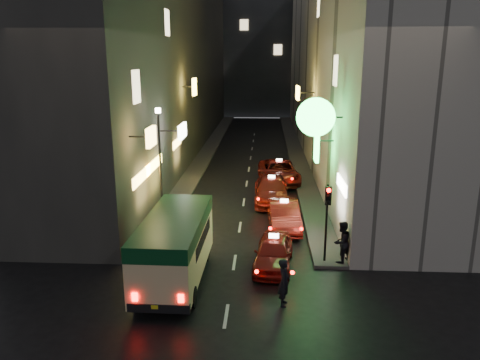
% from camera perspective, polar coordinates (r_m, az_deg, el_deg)
% --- Properties ---
extents(building_left, '(7.46, 52.00, 18.00)m').
position_cam_1_polar(building_left, '(45.68, -8.92, 14.69)').
color(building_left, '#393734').
rests_on(building_left, ground).
extents(building_right, '(8.22, 52.00, 18.00)m').
position_cam_1_polar(building_right, '(45.23, 12.02, 14.56)').
color(building_right, '#A6A198').
rests_on(building_right, ground).
extents(building_far, '(30.00, 10.00, 22.00)m').
position_cam_1_polar(building_far, '(76.78, 2.23, 16.28)').
color(building_far, '#36363B').
rests_on(building_far, ground).
extents(sidewalk_left, '(1.50, 52.00, 0.15)m').
position_cam_1_polar(sidewalk_left, '(45.93, -3.89, 3.63)').
color(sidewalk_left, '#413E3C').
rests_on(sidewalk_left, ground).
extents(sidewalk_right, '(1.50, 52.00, 0.15)m').
position_cam_1_polar(sidewalk_right, '(45.69, 6.77, 3.50)').
color(sidewalk_right, '#413E3C').
rests_on(sidewalk_right, ground).
extents(minibus, '(2.33, 6.43, 2.75)m').
position_cam_1_polar(minibus, '(19.08, -7.95, -7.38)').
color(minibus, beige).
rests_on(minibus, ground).
extents(taxi_near, '(2.48, 5.08, 1.73)m').
position_cam_1_polar(taxi_near, '(20.57, 4.11, -8.48)').
color(taxi_near, maroon).
rests_on(taxi_near, ground).
extents(taxi_second, '(2.46, 5.41, 1.85)m').
position_cam_1_polar(taxi_second, '(25.05, 5.38, -4.05)').
color(taxi_second, maroon).
rests_on(taxi_second, ground).
extents(taxi_third, '(2.38, 5.66, 1.96)m').
position_cam_1_polar(taxi_third, '(29.61, 3.86, -0.95)').
color(taxi_third, maroon).
rests_on(taxi_third, ground).
extents(taxi_far, '(3.01, 6.01, 2.01)m').
position_cam_1_polar(taxi_far, '(34.26, 4.77, 1.23)').
color(taxi_far, maroon).
rests_on(taxi_far, ground).
extents(pedestrian_crossing, '(0.51, 0.73, 2.06)m').
position_cam_1_polar(pedestrian_crossing, '(17.51, 5.41, -11.96)').
color(pedestrian_crossing, black).
rests_on(pedestrian_crossing, ground).
extents(pedestrian_sidewalk, '(0.92, 0.90, 2.11)m').
position_cam_1_polar(pedestrian_sidewalk, '(20.98, 12.31, -7.07)').
color(pedestrian_sidewalk, black).
rests_on(pedestrian_sidewalk, sidewalk_right).
extents(traffic_light, '(0.26, 0.43, 3.50)m').
position_cam_1_polar(traffic_light, '(20.36, 10.62, -3.24)').
color(traffic_light, black).
rests_on(traffic_light, sidewalk_right).
extents(lamp_post, '(0.28, 0.28, 6.22)m').
position_cam_1_polar(lamp_post, '(24.90, -9.72, 2.56)').
color(lamp_post, black).
rests_on(lamp_post, sidewalk_left).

